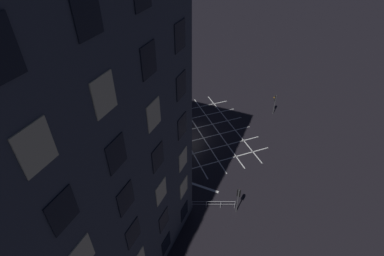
{
  "coord_description": "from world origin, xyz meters",
  "views": [
    {
      "loc": [
        28.95,
        12.87,
        25.68
      ],
      "look_at": [
        0.0,
        0.0,
        1.17
      ],
      "focal_mm": 28.0,
      "sensor_mm": 36.0,
      "label": 1
    }
  ],
  "objects": [
    {
      "name": "traffic_light_se_cross",
      "position": [
        9.16,
        -8.84,
        3.15
      ],
      "size": [
        0.36,
        0.39,
        4.43
      ],
      "rotation": [
        0.0,
        0.0,
        1.57
      ],
      "color": "#424244",
      "rests_on": "ground_plane"
    },
    {
      "name": "road_markings",
      "position": [
        0.38,
        -7.48,
        0.0
      ],
      "size": [
        20.23,
        25.39,
        0.01
      ],
      "color": "silver",
      "rests_on": "ground_plane"
    },
    {
      "name": "street_lamp_west",
      "position": [
        10.52,
        -10.12,
        5.15
      ],
      "size": [
        0.47,
        0.47,
        7.47
      ],
      "color": "#424244",
      "rests_on": "ground_plane"
    },
    {
      "name": "pedestrian_railing",
      "position": [
        11.06,
        4.91,
        0.67
      ],
      "size": [
        3.65,
        8.15,
        1.05
      ],
      "rotation": [
        0.0,
        0.0,
        1.99
      ],
      "color": "#B7B7BC",
      "rests_on": "ground_plane"
    },
    {
      "name": "street_tree_far",
      "position": [
        -11.96,
        -14.2,
        3.86
      ],
      "size": [
        2.7,
        2.7,
        5.23
      ],
      "color": "#473323",
      "rests_on": "ground_plane"
    },
    {
      "name": "traffic_light_median_south",
      "position": [
        -0.08,
        -8.11,
        2.59
      ],
      "size": [
        0.36,
        2.2,
        3.54
      ],
      "rotation": [
        0.0,
        0.0,
        1.57
      ],
      "color": "#424244",
      "rests_on": "ground_plane"
    },
    {
      "name": "traffic_light_sw_main",
      "position": [
        -7.96,
        -9.81,
        3.05
      ],
      "size": [
        2.47,
        0.36,
        4.16
      ],
      "color": "#424244",
      "rests_on": "ground_plane"
    },
    {
      "name": "ground_plane",
      "position": [
        0.0,
        0.0,
        0.0
      ],
      "size": [
        200.0,
        200.0,
        0.0
      ],
      "primitive_type": "plane",
      "color": "black"
    },
    {
      "name": "waiting_car",
      "position": [
        3.37,
        -9.98,
        0.58
      ],
      "size": [
        1.72,
        4.15,
        1.22
      ],
      "rotation": [
        0.0,
        0.0,
        1.57
      ],
      "color": "black",
      "rests_on": "ground_plane"
    },
    {
      "name": "street_lamp_east",
      "position": [
        -3.11,
        -15.36,
        6.77
      ],
      "size": [
        0.53,
        0.53,
        9.61
      ],
      "color": "#424244",
      "rests_on": "ground_plane"
    },
    {
      "name": "traffic_light_nw_cross",
      "position": [
        -9.51,
        8.92,
        2.33
      ],
      "size": [
        0.36,
        0.39,
        3.25
      ],
      "rotation": [
        0.0,
        0.0,
        -1.57
      ],
      "color": "#424244",
      "rests_on": "ground_plane"
    },
    {
      "name": "traffic_light_sw_cross",
      "position": [
        -9.63,
        -8.11,
        2.73
      ],
      "size": [
        0.36,
        2.46,
        3.72
      ],
      "rotation": [
        0.0,
        0.0,
        1.57
      ],
      "color": "#424244",
      "rests_on": "ground_plane"
    },
    {
      "name": "traffic_light_se_main",
      "position": [
        7.6,
        -9.3,
        2.38
      ],
      "size": [
        2.06,
        0.36,
        3.27
      ],
      "rotation": [
        0.0,
        0.0,
        3.14
      ],
      "color": "#424244",
      "rests_on": "ground_plane"
    },
    {
      "name": "traffic_light_ne_main",
      "position": [
        9.53,
        9.26,
        2.36
      ],
      "size": [
        0.39,
        0.36,
        3.3
      ],
      "rotation": [
        0.0,
        0.0,
        3.14
      ],
      "color": "#424244",
      "rests_on": "ground_plane"
    },
    {
      "name": "street_tree_near",
      "position": [
        -12.49,
        -14.01,
        4.07
      ],
      "size": [
        3.54,
        3.54,
        5.86
      ],
      "color": "#473323",
      "rests_on": "ground_plane"
    }
  ]
}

